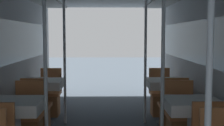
{
  "coord_description": "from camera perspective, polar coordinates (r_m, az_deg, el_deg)",
  "views": [
    {
      "loc": [
        0.03,
        -1.14,
        1.52
      ],
      "look_at": [
        0.09,
        2.39,
        1.2
      ],
      "focal_mm": 50.0,
      "sensor_mm": 36.0,
      "label": 1
    }
  ],
  "objects": [
    {
      "name": "chair_left_near_2",
      "position": [
        5.02,
        -13.53,
        -9.32
      ],
      "size": [
        0.4,
        0.4,
        0.88
      ],
      "color": "#9C5B31",
      "rests_on": "ground_plane"
    },
    {
      "name": "dining_table_left_2",
      "position": [
        5.47,
        -12.36,
        -4.28
      ],
      "size": [
        0.64,
        0.64,
        0.76
      ],
      "color": "#4C4C51",
      "rests_on": "ground_plane"
    },
    {
      "name": "support_pole_right_0",
      "position": [
        2.13,
        17.2,
        -6.95
      ],
      "size": [
        0.04,
        0.04,
        2.17
      ],
      "color": "silver",
      "rests_on": "ground_plane"
    },
    {
      "name": "support_pole_left_1",
      "position": [
        3.73,
        -12.07,
        -1.7
      ],
      "size": [
        0.04,
        0.04,
        2.17
      ],
      "color": "silver",
      "rests_on": "ground_plane"
    },
    {
      "name": "dining_table_right_1",
      "position": [
        3.87,
        14.48,
        -8.22
      ],
      "size": [
        0.64,
        0.64,
        0.76
      ],
      "color": "#4C4C51",
      "rests_on": "ground_plane"
    },
    {
      "name": "chair_left_far_1",
      "position": [
        4.49,
        -15.11,
        -11.06
      ],
      "size": [
        0.4,
        0.4,
        0.88
      ],
      "rotation": [
        0.0,
        0.0,
        3.14
      ],
      "color": "#9C5B31",
      "rests_on": "ground_plane"
    },
    {
      "name": "support_pole_right_1",
      "position": [
        3.72,
        9.25,
        -1.67
      ],
      "size": [
        0.04,
        0.04,
        2.17
      ],
      "color": "silver",
      "rests_on": "ground_plane"
    },
    {
      "name": "wall_right",
      "position": [
        4.05,
        19.51,
        -0.67
      ],
      "size": [
        0.05,
        8.08,
        2.17
      ],
      "color": "silver",
      "rests_on": "ground_plane"
    },
    {
      "name": "chair_right_near_2",
      "position": [
        5.0,
        10.98,
        -9.31
      ],
      "size": [
        0.4,
        0.4,
        0.88
      ],
      "color": "#9C5B31",
      "rests_on": "ground_plane"
    },
    {
      "name": "support_pole_right_2",
      "position": [
        5.35,
        6.12,
        0.43
      ],
      "size": [
        0.04,
        0.04,
        2.17
      ],
      "color": "silver",
      "rests_on": "ground_plane"
    },
    {
      "name": "chair_right_far_2",
      "position": [
        6.06,
        8.82,
        -6.74
      ],
      "size": [
        0.4,
        0.4,
        0.88
      ],
      "rotation": [
        0.0,
        0.0,
        3.14
      ],
      "color": "#9C5B31",
      "rests_on": "ground_plane"
    },
    {
      "name": "dining_table_right_2",
      "position": [
        5.46,
        9.85,
        -4.26
      ],
      "size": [
        0.64,
        0.64,
        0.76
      ],
      "color": "#4C4C51",
      "rests_on": "ground_plane"
    },
    {
      "name": "support_pole_left_2",
      "position": [
        5.36,
        -8.66,
        0.41
      ],
      "size": [
        0.04,
        0.04,
        2.17
      ],
      "color": "silver",
      "rests_on": "ground_plane"
    },
    {
      "name": "chair_right_far_1",
      "position": [
        4.48,
        12.47,
        -11.06
      ],
      "size": [
        0.4,
        0.4,
        0.88
      ],
      "rotation": [
        0.0,
        0.0,
        3.14
      ],
      "color": "#9C5B31",
      "rests_on": "ground_plane"
    },
    {
      "name": "chair_left_far_2",
      "position": [
        6.07,
        -11.26,
        -6.75
      ],
      "size": [
        0.4,
        0.4,
        0.88
      ],
      "rotation": [
        0.0,
        0.0,
        3.14
      ],
      "color": "#9C5B31",
      "rests_on": "ground_plane"
    },
    {
      "name": "dining_table_left_1",
      "position": [
        3.89,
        -17.22,
        -8.23
      ],
      "size": [
        0.64,
        0.64,
        0.76
      ],
      "color": "#4C4C51",
      "rests_on": "ground_plane"
    }
  ]
}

